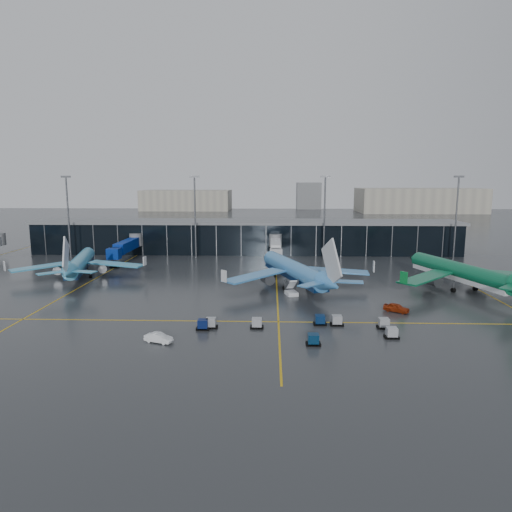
{
  "coord_description": "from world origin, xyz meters",
  "views": [
    {
      "loc": [
        8.68,
        -90.86,
        24.22
      ],
      "look_at": [
        5.0,
        18.0,
        6.0
      ],
      "focal_mm": 32.0,
      "sensor_mm": 36.0,
      "label": 1
    }
  ],
  "objects_px": {
    "airliner_arkefly": "(80,254)",
    "service_van_red": "(396,308)",
    "mobile_airstair": "(291,292)",
    "airliner_klm_near": "(293,260)",
    "service_van_white": "(159,338)",
    "airliner_aer_lingus": "(460,261)",
    "baggage_carts": "(301,326)"
  },
  "relations": [
    {
      "from": "airliner_klm_near",
      "to": "airliner_aer_lingus",
      "type": "height_order",
      "value": "airliner_aer_lingus"
    },
    {
      "from": "mobile_airstair",
      "to": "service_van_red",
      "type": "height_order",
      "value": "mobile_airstair"
    },
    {
      "from": "airliner_klm_near",
      "to": "service_van_red",
      "type": "height_order",
      "value": "airliner_klm_near"
    },
    {
      "from": "airliner_aer_lingus",
      "to": "service_van_red",
      "type": "bearing_deg",
      "value": -152.24
    },
    {
      "from": "airliner_klm_near",
      "to": "mobile_airstair",
      "type": "xyz_separation_m",
      "value": [
        -0.7,
        -7.34,
        -5.63
      ]
    },
    {
      "from": "airliner_klm_near",
      "to": "baggage_carts",
      "type": "relative_size",
      "value": 1.3
    },
    {
      "from": "airliner_aer_lingus",
      "to": "service_van_red",
      "type": "relative_size",
      "value": 8.88
    },
    {
      "from": "airliner_arkefly",
      "to": "mobile_airstair",
      "type": "relative_size",
      "value": 10.38
    },
    {
      "from": "airliner_arkefly",
      "to": "airliner_klm_near",
      "type": "height_order",
      "value": "airliner_klm_near"
    },
    {
      "from": "baggage_carts",
      "to": "service_van_white",
      "type": "height_order",
      "value": "baggage_carts"
    },
    {
      "from": "service_van_white",
      "to": "airliner_arkefly",
      "type": "bearing_deg",
      "value": 53.3
    },
    {
      "from": "airliner_arkefly",
      "to": "baggage_carts",
      "type": "height_order",
      "value": "airliner_arkefly"
    },
    {
      "from": "baggage_carts",
      "to": "service_van_red",
      "type": "xyz_separation_m",
      "value": [
        18.32,
        11.32,
        0.04
      ]
    },
    {
      "from": "airliner_arkefly",
      "to": "service_van_red",
      "type": "height_order",
      "value": "airliner_arkefly"
    },
    {
      "from": "airliner_klm_near",
      "to": "service_van_red",
      "type": "relative_size",
      "value": 8.87
    },
    {
      "from": "airliner_arkefly",
      "to": "airliner_aer_lingus",
      "type": "relative_size",
      "value": 0.91
    },
    {
      "from": "airliner_arkefly",
      "to": "service_van_red",
      "type": "xyz_separation_m",
      "value": [
        71.37,
        -28.57,
        -5.05
      ]
    },
    {
      "from": "airliner_arkefly",
      "to": "baggage_carts",
      "type": "distance_m",
      "value": 66.57
    },
    {
      "from": "airliner_aer_lingus",
      "to": "mobile_airstair",
      "type": "distance_m",
      "value": 38.56
    },
    {
      "from": "airliner_aer_lingus",
      "to": "service_van_red",
      "type": "distance_m",
      "value": 26.81
    },
    {
      "from": "airliner_aer_lingus",
      "to": "baggage_carts",
      "type": "bearing_deg",
      "value": -158.06
    },
    {
      "from": "airliner_aer_lingus",
      "to": "mobile_airstair",
      "type": "height_order",
      "value": "airliner_aer_lingus"
    },
    {
      "from": "airliner_aer_lingus",
      "to": "airliner_klm_near",
      "type": "bearing_deg",
      "value": 161.82
    },
    {
      "from": "airliner_aer_lingus",
      "to": "airliner_arkefly",
      "type": "bearing_deg",
      "value": 156.69
    },
    {
      "from": "airliner_arkefly",
      "to": "airliner_klm_near",
      "type": "bearing_deg",
      "value": -24.01
    },
    {
      "from": "airliner_klm_near",
      "to": "service_van_white",
      "type": "height_order",
      "value": "airliner_klm_near"
    },
    {
      "from": "baggage_carts",
      "to": "mobile_airstair",
      "type": "bearing_deg",
      "value": 91.52
    },
    {
      "from": "service_van_red",
      "to": "service_van_white",
      "type": "height_order",
      "value": "service_van_red"
    },
    {
      "from": "airliner_arkefly",
      "to": "service_van_white",
      "type": "distance_m",
      "value": 55.83
    },
    {
      "from": "airliner_aer_lingus",
      "to": "service_van_white",
      "type": "relative_size",
      "value": 9.49
    },
    {
      "from": "airliner_arkefly",
      "to": "service_van_white",
      "type": "bearing_deg",
      "value": -69.97
    },
    {
      "from": "airliner_aer_lingus",
      "to": "service_van_white",
      "type": "height_order",
      "value": "airliner_aer_lingus"
    }
  ]
}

